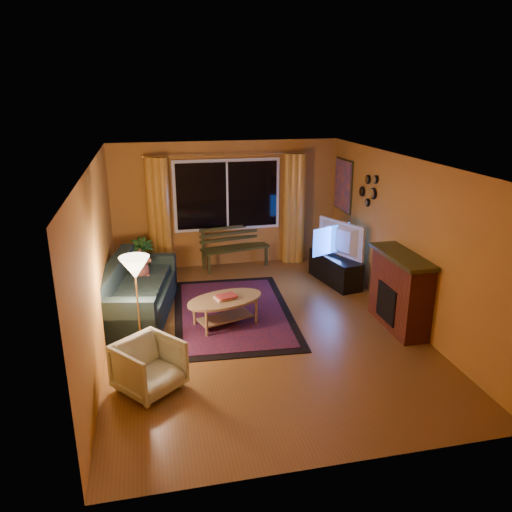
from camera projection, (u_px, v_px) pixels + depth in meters
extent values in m
cube|color=brown|center=(260.00, 328.00, 7.57)|extent=(4.50, 6.00, 0.02)
cube|color=white|center=(261.00, 161.00, 6.77)|extent=(4.50, 6.00, 0.02)
cube|color=#BF7C2D|center=(227.00, 204.00, 9.96)|extent=(4.50, 0.02, 2.50)
cube|color=#BF7C2D|center=(97.00, 260.00, 6.71)|extent=(0.02, 6.00, 2.50)
cube|color=#BF7C2D|center=(404.00, 240.00, 7.63)|extent=(0.02, 6.00, 2.50)
cube|color=black|center=(227.00, 195.00, 9.83)|extent=(2.00, 0.02, 1.30)
cylinder|color=#BF8C3F|center=(227.00, 154.00, 9.54)|extent=(3.20, 0.03, 0.03)
cylinder|color=orange|center=(159.00, 216.00, 9.60)|extent=(0.36, 0.36, 2.24)
cylinder|color=orange|center=(293.00, 209.00, 10.15)|extent=(0.36, 0.36, 2.24)
cube|color=#2E2E0F|center=(235.00, 258.00, 10.07)|extent=(1.42, 0.67, 0.41)
imported|color=#235B1E|center=(142.00, 261.00, 9.22)|extent=(0.53, 0.53, 0.84)
cube|color=black|center=(138.00, 290.00, 7.84)|extent=(1.33, 2.29, 0.87)
imported|color=beige|center=(149.00, 364.00, 5.90)|extent=(0.92, 0.91, 0.69)
cylinder|color=#BF8C3F|center=(138.00, 306.00, 6.69)|extent=(0.29, 0.29, 1.36)
cube|color=maroon|center=(233.00, 312.00, 8.07)|extent=(2.03, 3.04, 0.02)
cylinder|color=#A38655|center=(225.00, 312.00, 7.59)|extent=(1.53, 1.53, 0.44)
cube|color=black|center=(335.00, 269.00, 9.27)|extent=(0.64, 1.30, 0.52)
imported|color=black|center=(337.00, 239.00, 9.09)|extent=(0.58, 1.08, 0.64)
cube|color=maroon|center=(400.00, 293.00, 7.44)|extent=(0.40, 1.20, 1.10)
cube|color=orange|center=(343.00, 185.00, 9.76)|extent=(0.04, 0.76, 0.96)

